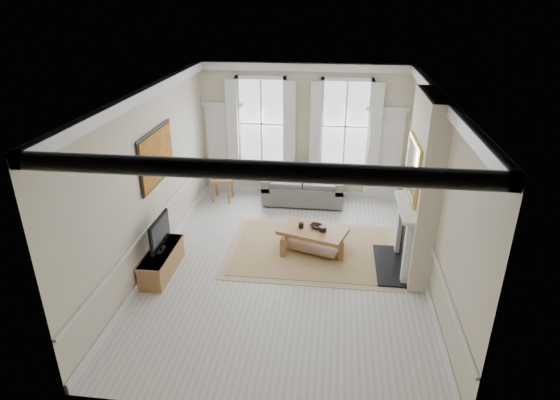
# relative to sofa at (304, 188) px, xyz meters

# --- Properties ---
(floor) EXTENTS (7.20, 7.20, 0.00)m
(floor) POSITION_rel_sofa_xyz_m (-0.08, -3.11, -0.37)
(floor) COLOR #B7B5AD
(floor) RESTS_ON ground
(ceiling) EXTENTS (7.20, 7.20, 0.00)m
(ceiling) POSITION_rel_sofa_xyz_m (-0.08, -3.11, 3.03)
(ceiling) COLOR white
(ceiling) RESTS_ON back_wall
(back_wall) EXTENTS (5.20, 0.00, 5.20)m
(back_wall) POSITION_rel_sofa_xyz_m (-0.08, 0.49, 1.33)
(back_wall) COLOR beige
(back_wall) RESTS_ON floor
(left_wall) EXTENTS (0.00, 7.20, 7.20)m
(left_wall) POSITION_rel_sofa_xyz_m (-2.68, -3.11, 1.33)
(left_wall) COLOR beige
(left_wall) RESTS_ON floor
(right_wall) EXTENTS (0.00, 7.20, 7.20)m
(right_wall) POSITION_rel_sofa_xyz_m (2.52, -3.11, 1.33)
(right_wall) COLOR beige
(right_wall) RESTS_ON floor
(window_left) EXTENTS (1.26, 0.20, 2.20)m
(window_left) POSITION_rel_sofa_xyz_m (-1.13, 0.44, 1.53)
(window_left) COLOR #B2BCC6
(window_left) RESTS_ON back_wall
(window_right) EXTENTS (1.26, 0.20, 2.20)m
(window_right) POSITION_rel_sofa_xyz_m (0.97, 0.44, 1.53)
(window_right) COLOR #B2BCC6
(window_right) RESTS_ON back_wall
(door_left) EXTENTS (0.90, 0.08, 2.30)m
(door_left) POSITION_rel_sofa_xyz_m (-2.13, 0.45, 0.78)
(door_left) COLOR silver
(door_left) RESTS_ON floor
(door_right) EXTENTS (0.90, 0.08, 2.30)m
(door_right) POSITION_rel_sofa_xyz_m (1.97, 0.45, 0.78)
(door_right) COLOR silver
(door_right) RESTS_ON floor
(painting) EXTENTS (0.05, 1.66, 1.06)m
(painting) POSITION_rel_sofa_xyz_m (-2.64, -2.81, 1.68)
(painting) COLOR #B97F1F
(painting) RESTS_ON left_wall
(chimney_breast) EXTENTS (0.35, 1.70, 3.38)m
(chimney_breast) POSITION_rel_sofa_xyz_m (2.34, -2.91, 1.33)
(chimney_breast) COLOR beige
(chimney_breast) RESTS_ON floor
(hearth) EXTENTS (0.55, 1.50, 0.05)m
(hearth) POSITION_rel_sofa_xyz_m (1.92, -2.91, -0.35)
(hearth) COLOR black
(hearth) RESTS_ON floor
(fireplace) EXTENTS (0.21, 1.45, 1.33)m
(fireplace) POSITION_rel_sofa_xyz_m (2.12, -2.91, 0.36)
(fireplace) COLOR silver
(fireplace) RESTS_ON floor
(mirror) EXTENTS (0.06, 1.26, 1.06)m
(mirror) POSITION_rel_sofa_xyz_m (2.13, -2.91, 1.68)
(mirror) COLOR gold
(mirror) RESTS_ON chimney_breast
(sofa) EXTENTS (2.01, 0.98, 0.90)m
(sofa) POSITION_rel_sofa_xyz_m (0.00, 0.00, 0.00)
(sofa) COLOR #5D5D5B
(sofa) RESTS_ON floor
(side_table) EXTENTS (0.59, 0.59, 0.61)m
(side_table) POSITION_rel_sofa_xyz_m (-2.08, -0.15, 0.13)
(side_table) COLOR brown
(side_table) RESTS_ON floor
(rug) EXTENTS (3.50, 2.60, 0.02)m
(rug) POSITION_rel_sofa_xyz_m (0.38, -2.49, -0.36)
(rug) COLOR #9C7750
(rug) RESTS_ON floor
(coffee_table) EXTENTS (1.51, 1.15, 0.50)m
(coffee_table) POSITION_rel_sofa_xyz_m (0.38, -2.49, 0.05)
(coffee_table) COLOR brown
(coffee_table) RESTS_ON rug
(ceramic_pot_a) EXTENTS (0.11, 0.11, 0.11)m
(ceramic_pot_a) POSITION_rel_sofa_xyz_m (0.13, -2.44, 0.18)
(ceramic_pot_a) COLOR black
(ceramic_pot_a) RESTS_ON coffee_table
(ceramic_pot_b) EXTENTS (0.15, 0.15, 0.11)m
(ceramic_pot_b) POSITION_rel_sofa_xyz_m (0.58, -2.54, 0.18)
(ceramic_pot_b) COLOR black
(ceramic_pot_b) RESTS_ON coffee_table
(bowl) EXTENTS (0.33, 0.33, 0.06)m
(bowl) POSITION_rel_sofa_xyz_m (0.43, -2.39, 0.16)
(bowl) COLOR black
(bowl) RESTS_ON coffee_table
(tv_stand) EXTENTS (0.43, 1.35, 0.48)m
(tv_stand) POSITION_rel_sofa_xyz_m (-2.42, -3.67, -0.13)
(tv_stand) COLOR brown
(tv_stand) RESTS_ON floor
(tv) EXTENTS (0.08, 0.90, 0.68)m
(tv) POSITION_rel_sofa_xyz_m (-2.40, -3.67, 0.50)
(tv) COLOR black
(tv) RESTS_ON tv_stand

